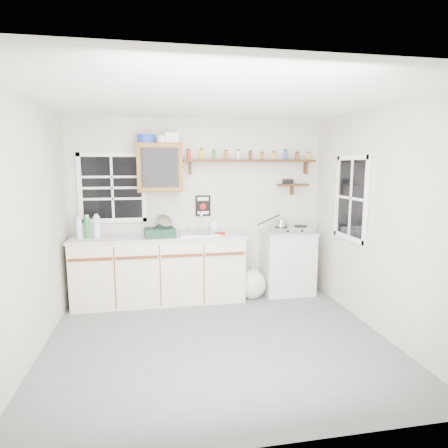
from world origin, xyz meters
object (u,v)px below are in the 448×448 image
at_px(main_cabinet, 160,268).
at_px(upper_cabinet, 160,168).
at_px(hotplate, 291,229).
at_px(spice_shelf, 250,160).
at_px(dish_rack, 161,230).
at_px(right_cabinet, 287,262).

distance_m(main_cabinet, upper_cabinet, 1.37).
bearing_deg(upper_cabinet, hotplate, -4.31).
distance_m(spice_shelf, dish_rack, 1.61).
bearing_deg(main_cabinet, upper_cabinet, 76.32).
bearing_deg(hotplate, spice_shelf, 160.16).
xyz_separation_m(main_cabinet, spice_shelf, (1.31, 0.21, 1.47)).
bearing_deg(spice_shelf, main_cabinet, -170.76).
relative_size(right_cabinet, hotplate, 1.53).
distance_m(spice_shelf, hotplate, 1.15).
relative_size(right_cabinet, spice_shelf, 0.48).
xyz_separation_m(main_cabinet, right_cabinet, (1.83, 0.03, -0.01)).
height_order(upper_cabinet, spice_shelf, upper_cabinet).
bearing_deg(dish_rack, hotplate, -3.11).
bearing_deg(spice_shelf, hotplate, -20.26).
bearing_deg(upper_cabinet, spice_shelf, 3.11).
height_order(main_cabinet, upper_cabinet, upper_cabinet).
bearing_deg(main_cabinet, spice_shelf, 9.24).
height_order(main_cabinet, dish_rack, dish_rack).
xyz_separation_m(main_cabinet, upper_cabinet, (0.03, 0.14, 1.36)).
relative_size(main_cabinet, upper_cabinet, 3.55).
xyz_separation_m(spice_shelf, dish_rack, (-1.29, -0.33, -0.92)).
bearing_deg(dish_rack, upper_cabinet, 80.72).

